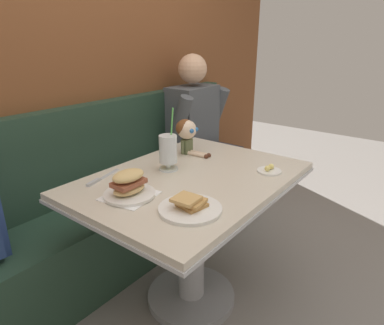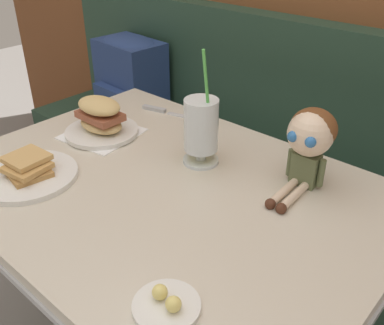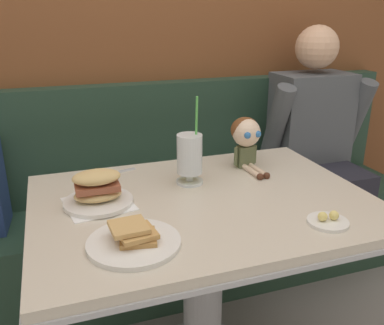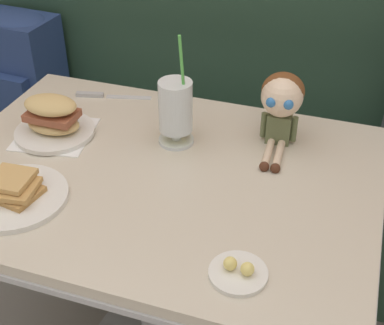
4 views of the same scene
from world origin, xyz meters
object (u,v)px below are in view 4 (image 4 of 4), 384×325
milkshake_glass (177,110)px  sandwich_plate (53,120)px  butter_saucer (238,272)px  seated_doll (282,100)px  butter_knife (101,95)px  toast_plate (15,194)px  backpack (18,61)px

milkshake_glass → sandwich_plate: size_ratio=1.38×
butter_saucer → seated_doll: bearing=92.4°
milkshake_glass → butter_knife: (-0.32, 0.17, -0.10)m
toast_plate → butter_saucer: toast_plate is taller
backpack → milkshake_glass: bearing=-29.2°
toast_plate → seated_doll: (0.54, 0.44, 0.11)m
sandwich_plate → seated_doll: seated_doll is taller
butter_knife → seated_doll: seated_doll is taller
toast_plate → sandwich_plate: 0.29m
butter_knife → seated_doll: 0.59m
toast_plate → butter_knife: 0.52m
toast_plate → milkshake_glass: (0.28, 0.35, 0.09)m
milkshake_glass → butter_saucer: (0.28, -0.42, -0.09)m
sandwich_plate → backpack: (-0.48, 0.53, -0.13)m
butter_saucer → backpack: backpack is taller
toast_plate → backpack: bearing=123.7°
toast_plate → backpack: backpack is taller
sandwich_plate → milkshake_glass: bearing=12.2°
butter_saucer → seated_doll: seated_doll is taller
toast_plate → milkshake_glass: bearing=51.7°
butter_saucer → seated_doll: (-0.02, 0.51, 0.12)m
sandwich_plate → seated_doll: bearing=15.2°
milkshake_glass → sandwich_plate: bearing=-167.8°
sandwich_plate → butter_knife: (0.02, 0.24, -0.04)m
sandwich_plate → seated_doll: 0.62m
toast_plate → backpack: (-0.54, 0.81, -0.10)m
butter_saucer → milkshake_glass: bearing=123.5°
toast_plate → butter_knife: toast_plate is taller
milkshake_glass → sandwich_plate: 0.35m
milkshake_glass → butter_knife: 0.37m
butter_knife → backpack: (-0.50, 0.29, -0.09)m
toast_plate → seated_doll: seated_doll is taller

